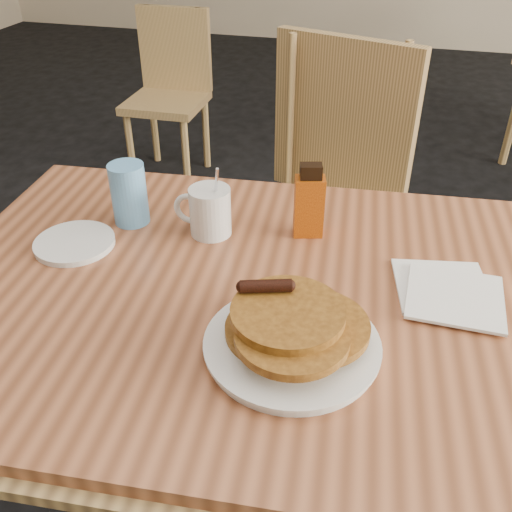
{
  "coord_description": "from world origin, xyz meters",
  "views": [
    {
      "loc": [
        0.25,
        -0.77,
        1.38
      ],
      "look_at": [
        0.03,
        0.03,
        0.82
      ],
      "focal_mm": 40.0,
      "sensor_mm": 36.0,
      "label": 1
    }
  ],
  "objects": [
    {
      "name": "coffee_mug",
      "position": [
        -0.11,
        0.19,
        0.8
      ],
      "size": [
        0.12,
        0.09,
        0.16
      ],
      "rotation": [
        0.0,
        0.0,
        0.1
      ],
      "color": "white",
      "rests_on": "main_table"
    },
    {
      "name": "main_table",
      "position": [
        0.07,
        0.03,
        0.71
      ],
      "size": [
        1.39,
        1.01,
        0.75
      ],
      "rotation": [
        0.0,
        0.0,
        0.09
      ],
      "color": "#A8603B",
      "rests_on": "floor"
    },
    {
      "name": "side_saucer",
      "position": [
        -0.36,
        0.07,
        0.76
      ],
      "size": [
        0.17,
        0.17,
        0.01
      ],
      "primitive_type": "cylinder",
      "rotation": [
        0.0,
        0.0,
        0.08
      ],
      "color": "white",
      "rests_on": "main_table"
    },
    {
      "name": "pancake_plate",
      "position": [
        0.13,
        -0.11,
        0.78
      ],
      "size": [
        0.28,
        0.28,
        0.1
      ],
      "rotation": [
        0.0,
        0.0,
        -0.12
      ],
      "color": "white",
      "rests_on": "main_table"
    },
    {
      "name": "napkin_stack",
      "position": [
        0.37,
        0.1,
        0.76
      ],
      "size": [
        0.2,
        0.21,
        0.01
      ],
      "rotation": [
        0.0,
        0.0,
        0.19
      ],
      "color": "white",
      "rests_on": "main_table"
    },
    {
      "name": "chair_wall_extra",
      "position": [
        -0.94,
        1.93,
        0.49
      ],
      "size": [
        0.38,
        0.39,
        0.83
      ],
      "rotation": [
        0.0,
        0.0,
        0.02
      ],
      "color": "tan",
      "rests_on": "floor"
    },
    {
      "name": "blue_tumbler",
      "position": [
        -0.29,
        0.19,
        0.82
      ],
      "size": [
        0.09,
        0.09,
        0.13
      ],
      "primitive_type": "cylinder",
      "rotation": [
        0.0,
        0.0,
        -0.15
      ],
      "color": "#60A4E0",
      "rests_on": "main_table"
    },
    {
      "name": "chair_main_far",
      "position": [
        0.07,
        0.78,
        0.6
      ],
      "size": [
        0.57,
        0.58,
        1.0
      ],
      "rotation": [
        0.0,
        0.0,
        -0.32
      ],
      "color": "tan",
      "rests_on": "floor"
    },
    {
      "name": "syrup_bottle",
      "position": [
        0.09,
        0.24,
        0.82
      ],
      "size": [
        0.07,
        0.05,
        0.16
      ],
      "rotation": [
        0.0,
        0.0,
        0.27
      ],
      "color": "maroon",
      "rests_on": "main_table"
    }
  ]
}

